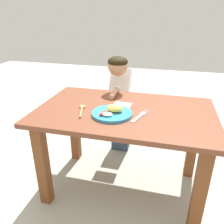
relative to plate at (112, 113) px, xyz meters
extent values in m
plane|color=#A8AB9C|center=(0.06, 0.10, -0.68)|extent=(8.00, 8.00, 0.00)
cube|color=brown|center=(0.06, 0.10, -0.03)|extent=(1.19, 0.74, 0.03)
cube|color=brown|center=(-0.44, -0.18, -0.36)|extent=(0.07, 0.07, 0.63)
cube|color=brown|center=(0.57, -0.18, -0.36)|extent=(0.07, 0.07, 0.63)
cube|color=brown|center=(-0.44, 0.38, -0.36)|extent=(0.07, 0.07, 0.63)
cube|color=brown|center=(0.57, 0.38, -0.36)|extent=(0.07, 0.07, 0.63)
cylinder|color=#3189C2|center=(0.00, 0.00, -0.01)|extent=(0.26, 0.26, 0.02)
ellipsoid|color=#F9D64F|center=(0.01, 0.01, 0.03)|extent=(0.10, 0.07, 0.05)
ellipsoid|color=red|center=(-0.04, -0.02, 0.01)|extent=(0.04, 0.04, 0.02)
ellipsoid|color=red|center=(-0.05, -0.07, 0.01)|extent=(0.04, 0.04, 0.02)
ellipsoid|color=silver|center=(-0.02, -0.05, 0.01)|extent=(0.07, 0.06, 0.02)
cube|color=silver|center=(0.16, -0.02, -0.01)|extent=(0.06, 0.13, 0.01)
cube|color=silver|center=(0.19, 0.06, -0.01)|extent=(0.04, 0.05, 0.01)
cylinder|color=silver|center=(0.21, 0.10, -0.01)|extent=(0.02, 0.04, 0.00)
cylinder|color=silver|center=(0.21, 0.11, -0.01)|extent=(0.02, 0.04, 0.00)
cylinder|color=silver|center=(0.20, 0.11, -0.01)|extent=(0.02, 0.04, 0.00)
cylinder|color=#AE7F4C|center=(-0.20, -0.03, -0.01)|extent=(0.06, 0.15, 0.01)
ellipsoid|color=#AE7F4C|center=(-0.23, 0.07, -0.01)|extent=(0.05, 0.06, 0.02)
cube|color=#324558|center=(-0.07, 0.64, -0.43)|extent=(0.16, 0.12, 0.50)
cube|color=white|center=(-0.07, 0.56, -0.03)|extent=(0.17, 0.27, 0.36)
sphere|color=tan|center=(-0.07, 0.47, 0.19)|extent=(0.16, 0.16, 0.16)
ellipsoid|color=black|center=(-0.07, 0.47, 0.23)|extent=(0.16, 0.16, 0.09)
cylinder|color=tan|center=(-0.07, 0.36, 0.00)|extent=(0.04, 0.21, 0.04)
cube|color=white|center=(0.03, 0.15, -0.02)|extent=(0.13, 0.16, 0.00)
camera|label=1|loc=(0.32, -1.28, 0.60)|focal=36.43mm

